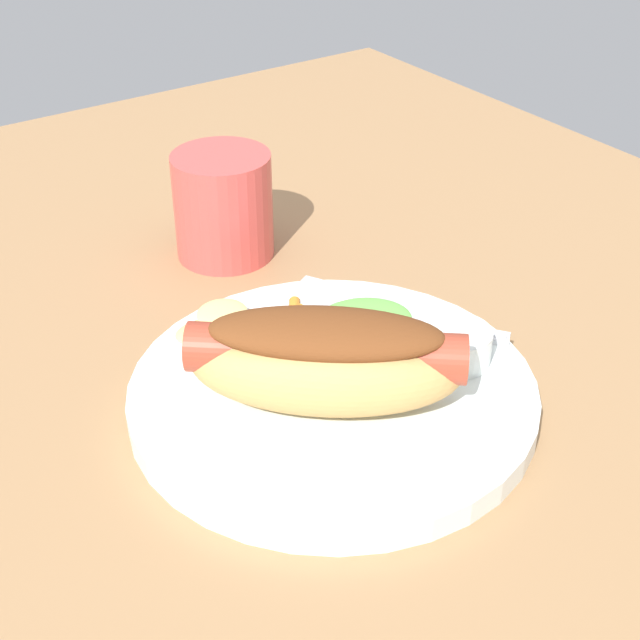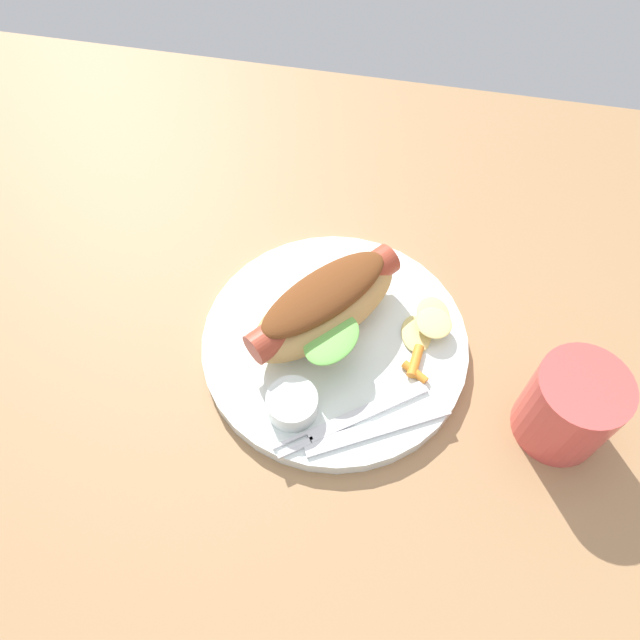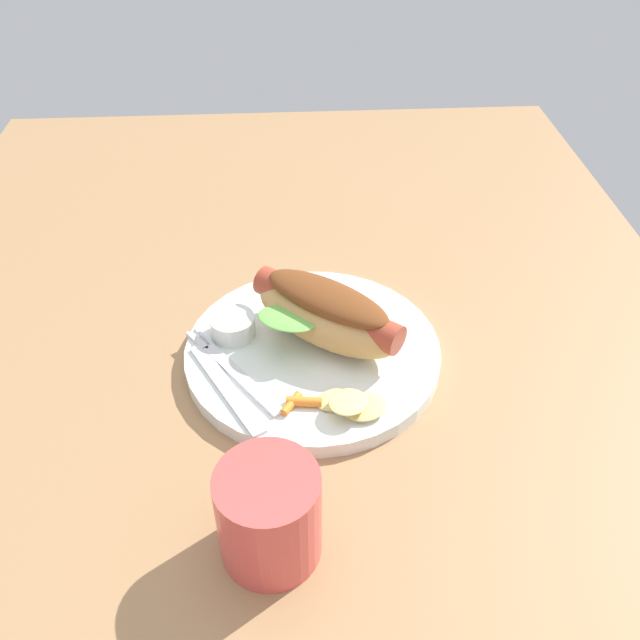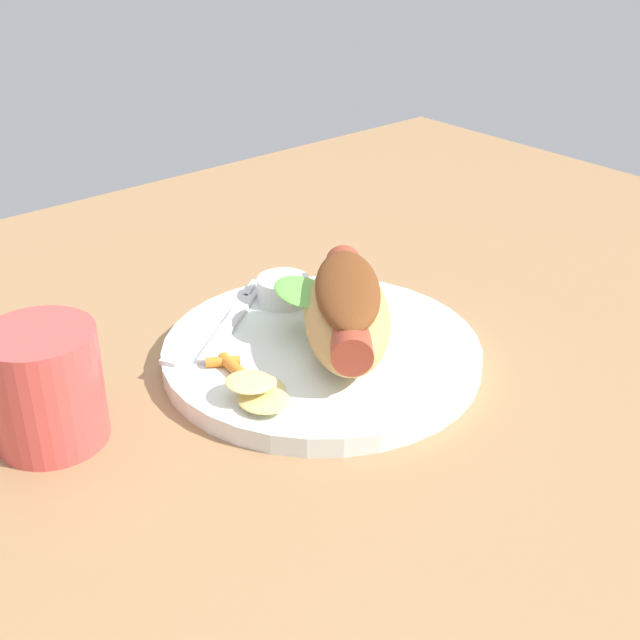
% 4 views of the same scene
% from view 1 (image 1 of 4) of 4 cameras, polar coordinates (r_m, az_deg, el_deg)
% --- Properties ---
extents(ground_plane, '(1.20, 0.90, 0.02)m').
position_cam_1_polar(ground_plane, '(0.60, 3.36, -5.69)').
color(ground_plane, '#9E754C').
extents(plate, '(0.26, 0.26, 0.02)m').
position_cam_1_polar(plate, '(0.59, 0.78, -4.55)').
color(plate, white).
rests_on(plate, ground_plane).
extents(hot_dog, '(0.15, 0.17, 0.06)m').
position_cam_1_polar(hot_dog, '(0.54, 0.67, -2.57)').
color(hot_dog, tan).
rests_on(hot_dog, plate).
extents(sauce_ramekin, '(0.05, 0.05, 0.02)m').
position_cam_1_polar(sauce_ramekin, '(0.60, 8.29, -1.55)').
color(sauce_ramekin, white).
rests_on(sauce_ramekin, plate).
extents(fork, '(0.13, 0.10, 0.00)m').
position_cam_1_polar(fork, '(0.64, 4.71, 0.03)').
color(fork, silver).
rests_on(fork, plate).
extents(knife, '(0.12, 0.08, 0.00)m').
position_cam_1_polar(knife, '(0.66, 4.04, 1.01)').
color(knife, silver).
rests_on(knife, plate).
extents(chips_pile, '(0.06, 0.07, 0.02)m').
position_cam_1_polar(chips_pile, '(0.62, -5.96, -0.39)').
color(chips_pile, '#DDCD7C').
rests_on(chips_pile, plate).
extents(carrot_garnish, '(0.03, 0.03, 0.01)m').
position_cam_1_polar(carrot_garnish, '(0.64, -2.22, 0.32)').
color(carrot_garnish, orange).
rests_on(carrot_garnish, plate).
extents(drinking_cup, '(0.08, 0.08, 0.08)m').
position_cam_1_polar(drinking_cup, '(0.74, -5.93, 6.96)').
color(drinking_cup, '#D84C47').
rests_on(drinking_cup, ground_plane).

